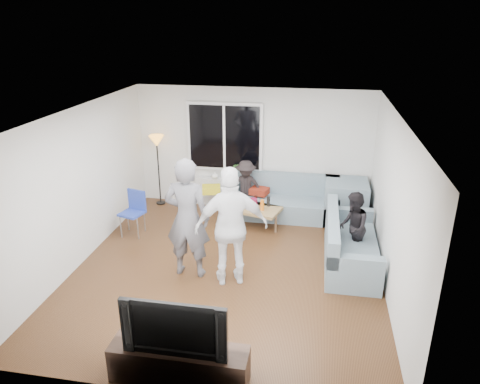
% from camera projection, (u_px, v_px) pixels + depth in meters
% --- Properties ---
extents(floor, '(5.00, 5.50, 0.04)m').
position_uv_depth(floor, '(228.00, 269.00, 7.50)').
color(floor, '#56351C').
rests_on(floor, ground).
extents(ceiling, '(5.00, 5.50, 0.04)m').
position_uv_depth(ceiling, '(226.00, 113.00, 6.54)').
color(ceiling, white).
rests_on(ceiling, ground).
extents(wall_back, '(5.00, 0.04, 2.60)m').
position_uv_depth(wall_back, '(253.00, 149.00, 9.56)').
color(wall_back, silver).
rests_on(wall_back, ground).
extents(wall_front, '(5.00, 0.04, 2.60)m').
position_uv_depth(wall_front, '(172.00, 298.00, 4.48)').
color(wall_front, silver).
rests_on(wall_front, ground).
extents(wall_left, '(0.04, 5.50, 2.60)m').
position_uv_depth(wall_left, '(79.00, 187.00, 7.43)').
color(wall_left, silver).
rests_on(wall_left, ground).
extents(wall_right, '(0.04, 5.50, 2.60)m').
position_uv_depth(wall_right, '(394.00, 208.00, 6.61)').
color(wall_right, silver).
rests_on(wall_right, ground).
extents(window_frame, '(1.62, 0.06, 1.47)m').
position_uv_depth(window_frame, '(225.00, 137.00, 9.49)').
color(window_frame, white).
rests_on(window_frame, wall_back).
extents(window_glass, '(1.50, 0.02, 1.35)m').
position_uv_depth(window_glass, '(224.00, 137.00, 9.46)').
color(window_glass, black).
rests_on(window_glass, window_frame).
extents(window_mullion, '(0.05, 0.03, 1.35)m').
position_uv_depth(window_mullion, '(224.00, 138.00, 9.45)').
color(window_mullion, white).
rests_on(window_mullion, window_frame).
extents(radiator, '(1.30, 0.12, 0.62)m').
position_uv_depth(radiator, '(225.00, 192.00, 9.91)').
color(radiator, silver).
rests_on(radiator, floor).
extents(potted_plant, '(0.24, 0.21, 0.38)m').
position_uv_depth(potted_plant, '(236.00, 172.00, 9.66)').
color(potted_plant, '#396B2A').
rests_on(potted_plant, radiator).
extents(vase, '(0.18, 0.18, 0.15)m').
position_uv_depth(vase, '(215.00, 175.00, 9.78)').
color(vase, white).
rests_on(vase, radiator).
extents(sofa_back_section, '(2.30, 0.85, 0.85)m').
position_uv_depth(sofa_back_section, '(283.00, 197.00, 9.31)').
color(sofa_back_section, slate).
rests_on(sofa_back_section, floor).
extents(sofa_right_section, '(2.00, 0.85, 0.85)m').
position_uv_depth(sofa_right_section, '(352.00, 240.00, 7.52)').
color(sofa_right_section, slate).
rests_on(sofa_right_section, floor).
extents(sofa_corner, '(0.85, 0.85, 0.85)m').
position_uv_depth(sofa_corner, '(345.00, 201.00, 9.10)').
color(sofa_corner, slate).
rests_on(sofa_corner, floor).
extents(cushion_yellow, '(0.45, 0.40, 0.14)m').
position_uv_depth(cushion_yellow, '(211.00, 189.00, 9.50)').
color(cushion_yellow, yellow).
rests_on(cushion_yellow, sofa_back_section).
extents(cushion_red, '(0.43, 0.38, 0.13)m').
position_uv_depth(cushion_red, '(259.00, 191.00, 9.41)').
color(cushion_red, maroon).
rests_on(cushion_red, sofa_back_section).
extents(coffee_table, '(1.22, 0.88, 0.40)m').
position_uv_depth(coffee_table, '(252.00, 216.00, 8.97)').
color(coffee_table, '#A88351').
rests_on(coffee_table, floor).
extents(pitcher, '(0.17, 0.17, 0.17)m').
position_uv_depth(pitcher, '(253.00, 203.00, 8.88)').
color(pitcher, maroon).
rests_on(pitcher, coffee_table).
extents(side_chair, '(0.50, 0.50, 0.86)m').
position_uv_depth(side_chair, '(132.00, 214.00, 8.51)').
color(side_chair, '#243B9F').
rests_on(side_chair, floor).
extents(floor_lamp, '(0.32, 0.32, 1.56)m').
position_uv_depth(floor_lamp, '(159.00, 171.00, 9.82)').
color(floor_lamp, '#FFA130').
rests_on(floor_lamp, floor).
extents(player_left, '(0.73, 0.49, 1.97)m').
position_uv_depth(player_left, '(187.00, 218.00, 7.00)').
color(player_left, '#545359').
rests_on(player_left, floor).
extents(player_right, '(1.21, 0.79, 1.91)m').
position_uv_depth(player_right, '(231.00, 227.00, 6.79)').
color(player_right, white).
rests_on(player_right, floor).
extents(spectator_right, '(0.48, 0.61, 1.24)m').
position_uv_depth(spectator_right, '(353.00, 228.00, 7.53)').
color(spectator_right, black).
rests_on(spectator_right, floor).
extents(spectator_back, '(0.82, 0.55, 1.17)m').
position_uv_depth(spectator_back, '(246.00, 187.00, 9.40)').
color(spectator_back, black).
rests_on(spectator_back, floor).
extents(tv_console, '(1.60, 0.40, 0.44)m').
position_uv_depth(tv_console, '(179.00, 363.00, 5.13)').
color(tv_console, '#34221A').
rests_on(tv_console, floor).
extents(television, '(1.19, 0.16, 0.69)m').
position_uv_depth(television, '(177.00, 323.00, 4.93)').
color(television, black).
rests_on(television, tv_console).
extents(bottle_a, '(0.07, 0.07, 0.21)m').
position_uv_depth(bottle_a, '(239.00, 200.00, 8.96)').
color(bottle_a, '#BA6D0A').
rests_on(bottle_a, coffee_table).
extents(bottle_c, '(0.07, 0.07, 0.18)m').
position_uv_depth(bottle_c, '(256.00, 200.00, 9.01)').
color(bottle_c, black).
rests_on(bottle_c, coffee_table).
extents(bottle_d, '(0.07, 0.07, 0.22)m').
position_uv_depth(bottle_d, '(262.00, 205.00, 8.72)').
color(bottle_d, orange).
rests_on(bottle_d, coffee_table).
extents(bottle_e, '(0.07, 0.07, 0.21)m').
position_uv_depth(bottle_e, '(268.00, 201.00, 8.91)').
color(bottle_e, black).
rests_on(bottle_e, coffee_table).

